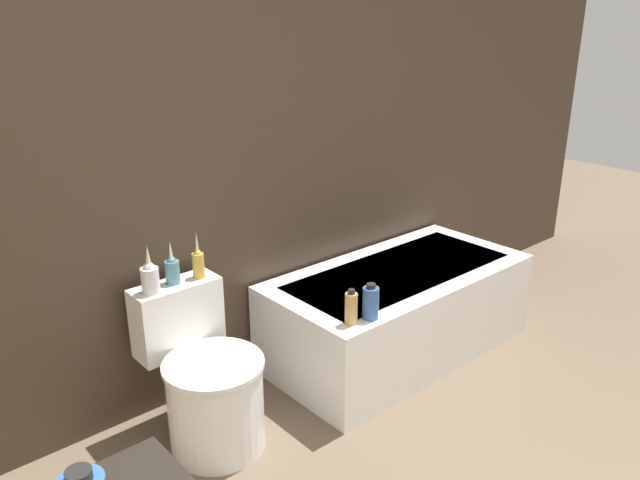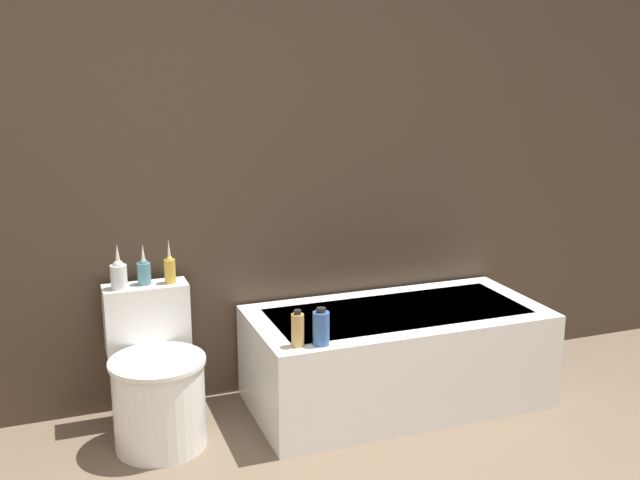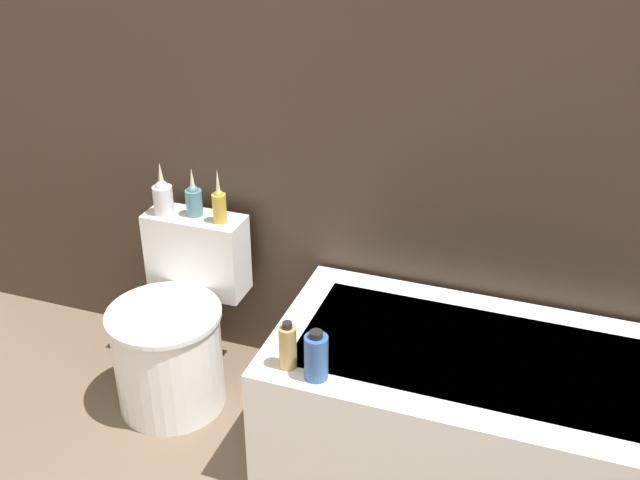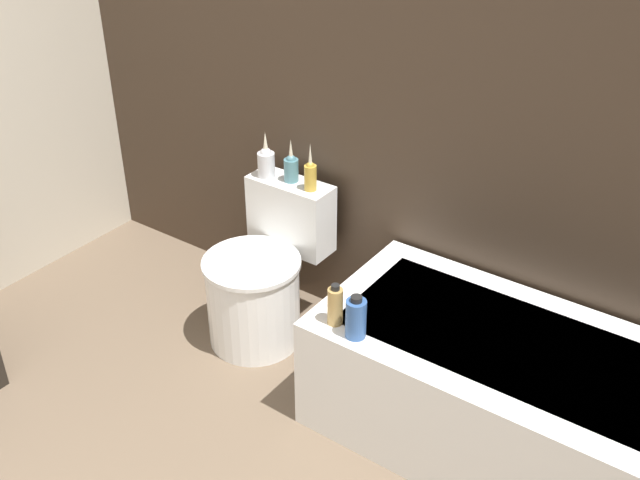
{
  "view_description": "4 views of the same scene",
  "coord_description": "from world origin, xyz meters",
  "views": [
    {
      "loc": [
        -1.54,
        -0.17,
        1.81
      ],
      "look_at": [
        0.03,
        1.63,
        0.92
      ],
      "focal_mm": 35.0,
      "sensor_mm": 36.0,
      "label": 1
    },
    {
      "loc": [
        -0.79,
        -1.31,
        1.73
      ],
      "look_at": [
        0.33,
        1.68,
        0.94
      ],
      "focal_mm": 42.0,
      "sensor_mm": 36.0,
      "label": 2
    },
    {
      "loc": [
        0.92,
        -0.14,
        1.96
      ],
      "look_at": [
        0.25,
        1.74,
        0.88
      ],
      "focal_mm": 42.0,
      "sensor_mm": 36.0,
      "label": 3
    },
    {
      "loc": [
        1.41,
        -0.2,
        2.16
      ],
      "look_at": [
        0.01,
        1.77,
        0.7
      ],
      "focal_mm": 42.0,
      "sensor_mm": 36.0,
      "label": 4
    }
  ],
  "objects": [
    {
      "name": "bathtub",
      "position": [
        0.81,
        1.88,
        0.25
      ],
      "size": [
        1.48,
        0.72,
        0.48
      ],
      "color": "white",
      "rests_on": "ground"
    },
    {
      "name": "shampoo_bottle_short",
      "position": [
        0.3,
        1.59,
        0.56
      ],
      "size": [
        0.07,
        0.07,
        0.17
      ],
      "color": "#335999",
      "rests_on": "bathtub"
    },
    {
      "name": "vase_silver",
      "position": [
        -0.39,
        2.12,
        0.75
      ],
      "size": [
        0.06,
        0.06,
        0.2
      ],
      "color": "teal",
      "rests_on": "toilet"
    },
    {
      "name": "shampoo_bottle_tall",
      "position": [
        0.19,
        1.61,
        0.56
      ],
      "size": [
        0.06,
        0.06,
        0.17
      ],
      "color": "tan",
      "rests_on": "bathtub"
    },
    {
      "name": "vase_bronze",
      "position": [
        -0.27,
        2.1,
        0.75
      ],
      "size": [
        0.05,
        0.05,
        0.22
      ],
      "color": "gold",
      "rests_on": "toilet"
    },
    {
      "name": "toilet",
      "position": [
        -0.39,
        1.89,
        0.28
      ],
      "size": [
        0.43,
        0.58,
        0.68
      ],
      "color": "white",
      "rests_on": "ground"
    },
    {
      "name": "wall_back_tiled",
      "position": [
        0.0,
        2.29,
        1.3
      ],
      "size": [
        6.4,
        0.06,
        2.6
      ],
      "color": "#423326",
      "rests_on": "ground_plane"
    },
    {
      "name": "vase_gold",
      "position": [
        -0.51,
        2.1,
        0.75
      ],
      "size": [
        0.08,
        0.08,
        0.21
      ],
      "color": "silver",
      "rests_on": "toilet"
    }
  ]
}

